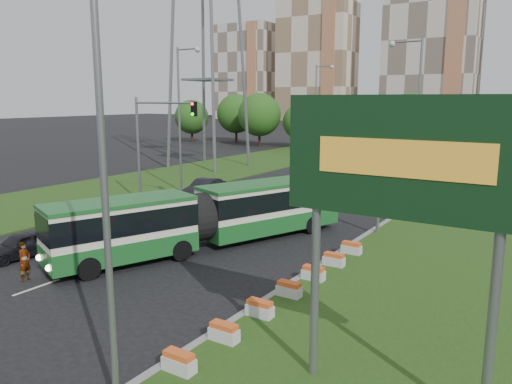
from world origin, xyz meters
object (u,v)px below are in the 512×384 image
Objects in this scene: car_left_far at (205,188)px; pedestrian at (25,261)px; traffic_mast_median at (354,143)px; shopping_trolley at (87,270)px; billboard at (402,172)px; articulated_bus at (205,216)px; car_left_near at (21,245)px; traffic_mast_left at (153,134)px.

pedestrian reaches higher than car_left_far.
traffic_mast_median reaches higher than shopping_trolley.
car_left_far is (-21.34, 19.26, -5.40)m from billboard.
articulated_bus reaches higher than pedestrian.
traffic_mast_median reaches higher than pedestrian.
articulated_bus is at bearing -59.31° from car_left_far.
car_left_far is 19.63m from pedestrian.
car_left_near is 0.82× the size of car_left_far.
traffic_mast_median is 4.51× the size of pedestrian.
shopping_trolley is at bearing 171.91° from billboard.
traffic_mast_median is at bearing 54.33° from car_left_near.
articulated_bus is at bearing -126.74° from traffic_mast_median.
pedestrian is (-3.46, -8.42, -0.81)m from articulated_bus.
car_left_far is at bearing 101.31° from car_left_near.
traffic_mast_median is at bearing 75.02° from articulated_bus.
car_left_near is at bearing 154.67° from shopping_trolley.
shopping_trolley is (-14.55, 2.07, -5.89)m from billboard.
traffic_mast_median is 1.73× the size of car_left_far.
car_left_far reaches higher than car_left_near.
billboard is at bearing -64.97° from traffic_mast_median.
car_left_near is at bearing -91.76° from car_left_far.
traffic_mast_median is 0.48× the size of articulated_bus.
billboard is at bearing -0.88° from car_left_near.
articulated_bus is (-5.47, -7.32, -3.66)m from traffic_mast_median.
traffic_mast_left is (-15.16, -1.00, 0.00)m from traffic_mast_median.
car_left_far is at bearing 137.94° from billboard.
traffic_mast_median is 18.63m from pedestrian.
articulated_bus is 3.62× the size of car_left_far.
car_left_far is at bearing 166.79° from traffic_mast_median.
car_left_far is (-13.87, 3.26, -4.59)m from traffic_mast_median.
shopping_trolley is (4.98, -0.04, -0.37)m from car_left_near.
traffic_mast_left is at bearing -176.23° from traffic_mast_median.
billboard is at bearing -108.14° from pedestrian.
billboard is 27.16m from traffic_mast_left.
car_left_near reaches higher than shopping_trolley.
shopping_trolley is (6.79, -17.19, -0.49)m from car_left_far.
pedestrian reaches higher than shopping_trolley.
traffic_mast_left is 2.11× the size of car_left_near.
articulated_bus is at bearing -33.11° from traffic_mast_left.
billboard is 4.51× the size of pedestrian.
shopping_trolley is at bearing -62.83° from pedestrian.
traffic_mast_left is at bearing 168.66° from articulated_bus.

